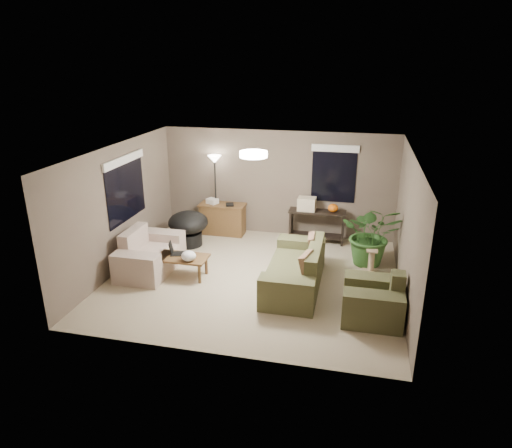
% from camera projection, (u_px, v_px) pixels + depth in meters
% --- Properties ---
extents(room_shell, '(5.50, 5.50, 5.50)m').
position_uv_depth(room_shell, '(254.00, 218.00, 8.50)').
color(room_shell, '#B9AB8A').
rests_on(room_shell, ground).
extents(main_sofa, '(0.95, 2.20, 0.85)m').
position_uv_depth(main_sofa, '(297.00, 272.00, 8.51)').
color(main_sofa, '#48492C').
rests_on(main_sofa, ground).
extents(throw_pillows, '(0.33, 1.38, 0.47)m').
position_uv_depth(throw_pillows, '(311.00, 255.00, 8.34)').
color(throw_pillows, '#8C7251').
rests_on(throw_pillows, main_sofa).
extents(loveseat, '(0.90, 1.60, 0.85)m').
position_uv_depth(loveseat, '(149.00, 256.00, 9.18)').
color(loveseat, beige).
rests_on(loveseat, ground).
extents(armchair, '(0.95, 1.00, 0.85)m').
position_uv_depth(armchair, '(373.00, 301.00, 7.47)').
color(armchair, '#4C4D2E').
rests_on(armchair, ground).
extents(coffee_table, '(1.00, 0.55, 0.42)m').
position_uv_depth(coffee_table, '(182.00, 260.00, 8.87)').
color(coffee_table, brown).
rests_on(coffee_table, ground).
extents(laptop, '(0.41, 0.32, 0.24)m').
position_uv_depth(laptop, '(176.00, 251.00, 8.95)').
color(laptop, black).
rests_on(laptop, coffee_table).
extents(plastic_bag, '(0.36, 0.34, 0.20)m').
position_uv_depth(plastic_bag, '(189.00, 256.00, 8.64)').
color(plastic_bag, white).
rests_on(plastic_bag, coffee_table).
extents(desk, '(1.10, 0.50, 0.75)m').
position_uv_depth(desk, '(223.00, 219.00, 11.05)').
color(desk, brown).
rests_on(desk, ground).
extents(desk_papers, '(0.72, 0.32, 0.12)m').
position_uv_depth(desk_papers, '(216.00, 202.00, 10.93)').
color(desk_papers, silver).
rests_on(desk_papers, desk).
extents(console_table, '(1.30, 0.40, 0.75)m').
position_uv_depth(console_table, '(317.00, 224.00, 10.55)').
color(console_table, black).
rests_on(console_table, ground).
extents(pumpkin, '(0.27, 0.27, 0.19)m').
position_uv_depth(pumpkin, '(333.00, 208.00, 10.33)').
color(pumpkin, orange).
rests_on(pumpkin, console_table).
extents(cardboard_box, '(0.41, 0.31, 0.30)m').
position_uv_depth(cardboard_box, '(307.00, 204.00, 10.44)').
color(cardboard_box, beige).
rests_on(cardboard_box, console_table).
extents(papasan_chair, '(0.90, 0.90, 0.80)m').
position_uv_depth(papasan_chair, '(188.00, 226.00, 10.34)').
color(papasan_chair, black).
rests_on(papasan_chair, ground).
extents(floor_lamp, '(0.32, 0.32, 1.91)m').
position_uv_depth(floor_lamp, '(215.00, 169.00, 10.72)').
color(floor_lamp, black).
rests_on(floor_lamp, ground).
extents(ceiling_fixture, '(0.50, 0.50, 0.10)m').
position_uv_depth(ceiling_fixture, '(253.00, 154.00, 8.09)').
color(ceiling_fixture, white).
rests_on(ceiling_fixture, room_shell).
extents(houseplant, '(1.19, 1.32, 1.03)m').
position_uv_depth(houseplant, '(371.00, 241.00, 9.36)').
color(houseplant, '#2D5923').
rests_on(houseplant, ground).
extents(cat_scratching_post, '(0.32, 0.32, 0.50)m').
position_uv_depth(cat_scratching_post, '(371.00, 263.00, 9.06)').
color(cat_scratching_post, tan).
rests_on(cat_scratching_post, ground).
extents(window_left, '(0.05, 1.56, 1.33)m').
position_uv_depth(window_left, '(125.00, 178.00, 9.16)').
color(window_left, black).
rests_on(window_left, room_shell).
extents(window_back, '(1.06, 0.05, 1.33)m').
position_uv_depth(window_back, '(334.00, 164.00, 10.31)').
color(window_back, black).
rests_on(window_back, room_shell).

